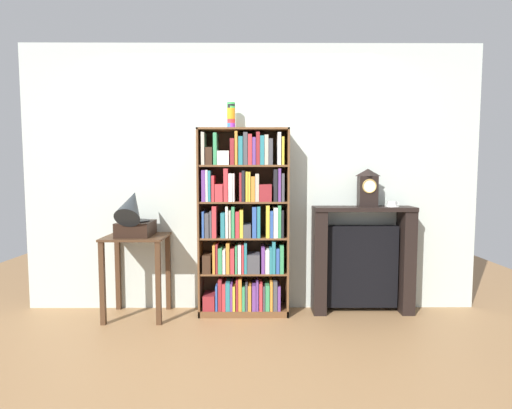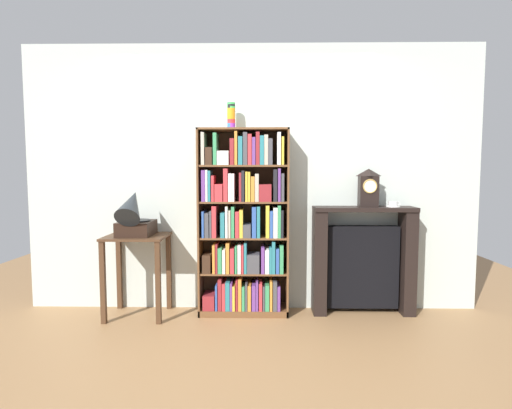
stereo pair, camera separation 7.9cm
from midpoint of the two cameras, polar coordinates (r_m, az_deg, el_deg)
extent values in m
cube|color=#997047|center=(3.92, -1.23, -15.89)|extent=(7.46, 6.40, 0.02)
cube|color=beige|center=(3.98, -0.03, 3.71)|extent=(4.46, 0.08, 2.60)
cube|color=brown|center=(3.86, -7.38, -2.55)|extent=(0.02, 0.30, 1.77)
cube|color=brown|center=(3.83, 5.06, -2.59)|extent=(0.02, 0.30, 1.77)
cube|color=#4C311C|center=(3.96, -1.11, -2.32)|extent=(0.85, 0.01, 1.77)
cube|color=brown|center=(3.81, -1.21, 10.59)|extent=(0.85, 0.30, 0.02)
cube|color=brown|center=(4.01, -1.16, -14.77)|extent=(0.85, 0.30, 0.06)
cube|color=maroon|center=(3.97, -6.03, -13.46)|extent=(0.11, 0.21, 0.14)
cube|color=#2D519E|center=(3.95, -4.97, -12.84)|extent=(0.02, 0.20, 0.24)
cube|color=maroon|center=(3.95, -4.47, -12.40)|extent=(0.03, 0.22, 0.30)
cube|color=#C63338|center=(3.96, -3.92, -12.64)|extent=(0.03, 0.24, 0.26)
cube|color=teal|center=(3.95, -3.37, -12.57)|extent=(0.04, 0.24, 0.27)
cube|color=#663884|center=(3.94, -2.89, -12.69)|extent=(0.02, 0.22, 0.26)
cube|color=gold|center=(3.95, -2.52, -12.86)|extent=(0.02, 0.22, 0.24)
cube|color=maroon|center=(3.94, -2.10, -12.48)|extent=(0.02, 0.23, 0.29)
cube|color=orange|center=(3.95, -1.66, -12.38)|extent=(0.03, 0.25, 0.30)
cube|color=#388E56|center=(3.94, -1.19, -12.91)|extent=(0.03, 0.22, 0.23)
cube|color=#424247|center=(3.93, -0.77, -12.75)|extent=(0.02, 0.22, 0.26)
cube|color=orange|center=(3.95, -0.32, -12.80)|extent=(0.03, 0.25, 0.24)
cube|color=#663884|center=(3.95, 0.28, -12.80)|extent=(0.04, 0.24, 0.24)
cube|color=#663884|center=(3.94, 0.76, -12.52)|extent=(0.02, 0.25, 0.28)
cube|color=#C63338|center=(3.92, 1.25, -12.77)|extent=(0.03, 0.20, 0.26)
cube|color=#424247|center=(3.94, 1.69, -12.89)|extent=(0.02, 0.22, 0.24)
cube|color=#388E56|center=(3.95, 2.17, -12.78)|extent=(0.04, 0.25, 0.24)
cube|color=orange|center=(3.95, 2.71, -12.52)|extent=(0.02, 0.25, 0.28)
cube|color=#424247|center=(3.93, 3.27, -12.59)|extent=(0.04, 0.22, 0.28)
cube|color=#663884|center=(3.95, 3.80, -12.87)|extent=(0.03, 0.23, 0.23)
cube|color=brown|center=(3.91, -1.17, -9.54)|extent=(0.81, 0.28, 0.02)
cube|color=#382316|center=(3.87, -6.34, -8.23)|extent=(0.08, 0.20, 0.17)
cube|color=orange|center=(3.87, -5.30, -7.52)|extent=(0.02, 0.23, 0.27)
cube|color=maroon|center=(3.88, -4.89, -7.44)|extent=(0.02, 0.25, 0.28)
cube|color=#388E56|center=(3.87, -4.44, -7.72)|extent=(0.04, 0.24, 0.24)
cube|color=white|center=(3.86, -3.90, -7.89)|extent=(0.03, 0.21, 0.22)
cube|color=orange|center=(3.84, -3.38, -7.47)|extent=(0.03, 0.20, 0.29)
cube|color=#C63338|center=(3.86, -2.74, -7.80)|extent=(0.04, 0.22, 0.24)
cube|color=#388E56|center=(3.85, -2.21, -7.64)|extent=(0.02, 0.23, 0.26)
cube|color=white|center=(3.86, -1.73, -7.56)|extent=(0.03, 0.24, 0.27)
cube|color=#C63338|center=(3.84, -1.29, -7.63)|extent=(0.02, 0.20, 0.27)
cube|color=teal|center=(3.84, -0.89, -7.45)|extent=(0.02, 0.22, 0.29)
cube|color=#424247|center=(3.84, 0.22, -8.29)|extent=(0.12, 0.19, 0.18)
cube|color=#663884|center=(3.86, 1.57, -7.70)|extent=(0.03, 0.25, 0.25)
cube|color=white|center=(3.85, 2.16, -7.89)|extent=(0.04, 0.23, 0.22)
cube|color=teal|center=(3.85, 2.64, -7.73)|extent=(0.02, 0.23, 0.25)
cube|color=teal|center=(3.84, 3.08, -7.35)|extent=(0.03, 0.22, 0.30)
cube|color=#2D519E|center=(3.86, 3.62, -7.80)|extent=(0.03, 0.24, 0.24)
cube|color=#388E56|center=(3.86, 4.18, -7.56)|extent=(0.03, 0.24, 0.27)
cube|color=brown|center=(3.84, -1.18, -4.64)|extent=(0.81, 0.28, 0.02)
cube|color=#2D519E|center=(3.82, -6.80, -2.71)|extent=(0.02, 0.22, 0.25)
cube|color=#424247|center=(3.83, -6.26, -2.82)|extent=(0.04, 0.24, 0.23)
cube|color=#424247|center=(3.81, -5.75, -2.71)|extent=(0.02, 0.21, 0.25)
cube|color=#C63338|center=(3.82, -5.24, -2.33)|extent=(0.04, 0.25, 0.29)
cube|color=teal|center=(3.81, -4.06, -2.82)|extent=(0.04, 0.24, 0.23)
cube|color=white|center=(3.80, -3.52, -2.38)|extent=(0.02, 0.23, 0.29)
cube|color=#B2A893|center=(3.79, -3.09, -2.67)|extent=(0.02, 0.22, 0.26)
cube|color=#388E56|center=(3.79, -2.64, -2.42)|extent=(0.03, 0.21, 0.29)
cube|color=#C63338|center=(3.81, -2.03, -2.72)|extent=(0.03, 0.25, 0.24)
cube|color=gold|center=(3.81, -1.46, -2.61)|extent=(0.03, 0.26, 0.26)
cube|color=#424247|center=(3.80, -0.65, -3.65)|extent=(0.07, 0.23, 0.12)
cube|color=#2D519E|center=(3.80, 0.34, -2.40)|extent=(0.04, 0.26, 0.29)
cube|color=teal|center=(3.79, 0.96, -2.39)|extent=(0.03, 0.24, 0.29)
cube|color=gold|center=(3.78, 2.24, -2.35)|extent=(0.03, 0.21, 0.30)
cube|color=#2D519E|center=(3.80, 2.76, -2.70)|extent=(0.03, 0.24, 0.25)
cube|color=white|center=(3.78, 3.34, -2.50)|extent=(0.04, 0.21, 0.28)
cube|color=#388E56|center=(3.80, 3.87, -2.31)|extent=(0.03, 0.24, 0.30)
cube|color=black|center=(3.79, 4.30, -2.67)|extent=(0.02, 0.21, 0.26)
cube|color=brown|center=(3.80, -1.19, 0.39)|extent=(0.81, 0.28, 0.02)
cube|color=#663884|center=(3.78, -6.75, 2.68)|extent=(0.04, 0.20, 0.29)
cube|color=white|center=(3.79, -6.28, 2.70)|extent=(0.02, 0.22, 0.29)
cube|color=teal|center=(3.79, -5.92, 2.66)|extent=(0.02, 0.22, 0.29)
cube|color=#C63338|center=(3.78, -5.45, 2.32)|extent=(0.02, 0.22, 0.24)
cube|color=#C63338|center=(3.76, -4.64, 1.71)|extent=(0.07, 0.19, 0.16)
cube|color=#C63338|center=(3.76, -3.66, 2.80)|extent=(0.04, 0.20, 0.30)
cube|color=white|center=(3.78, -3.00, 2.47)|extent=(0.03, 0.24, 0.26)
cube|color=white|center=(3.78, -2.55, 2.48)|extent=(0.02, 0.24, 0.26)
cube|color=maroon|center=(3.78, -1.59, 2.54)|extent=(0.02, 0.25, 0.27)
cube|color=black|center=(3.76, -1.19, 2.67)|extent=(0.03, 0.22, 0.29)
cube|color=gold|center=(3.78, -0.71, 2.61)|extent=(0.02, 0.26, 0.28)
cube|color=gold|center=(3.75, -0.35, 2.58)|extent=(0.02, 0.20, 0.27)
cube|color=orange|center=(3.77, 0.16, 2.27)|extent=(0.04, 0.25, 0.23)
cube|color=#B2A893|center=(3.77, 0.74, 2.46)|extent=(0.03, 0.24, 0.26)
cube|color=maroon|center=(3.76, 1.91, 1.70)|extent=(0.11, 0.22, 0.16)
cube|color=black|center=(3.76, 3.33, 2.75)|extent=(0.03, 0.22, 0.30)
cube|color=#663884|center=(3.76, 3.88, 2.81)|extent=(0.02, 0.22, 0.30)
cube|color=#424247|center=(3.78, 4.34, 2.48)|extent=(0.03, 0.26, 0.26)
cube|color=brown|center=(3.79, -1.20, 5.50)|extent=(0.81, 0.28, 0.02)
cube|color=#B2A893|center=(3.80, -6.82, 7.85)|extent=(0.03, 0.23, 0.30)
cube|color=#382316|center=(3.77, -6.03, 6.84)|extent=(0.06, 0.19, 0.16)
cube|color=#388E56|center=(3.79, -5.12, 7.82)|extent=(0.03, 0.24, 0.29)
cube|color=white|center=(3.75, -4.05, 6.62)|extent=(0.11, 0.18, 0.13)
cube|color=maroon|center=(3.78, -2.75, 7.46)|extent=(0.04, 0.24, 0.24)
cube|color=orange|center=(3.76, -2.20, 7.98)|extent=(0.03, 0.20, 0.31)
cube|color=teal|center=(3.78, -1.57, 7.60)|extent=(0.04, 0.25, 0.26)
cube|color=#424247|center=(3.78, -0.89, 7.89)|extent=(0.04, 0.25, 0.30)
cube|color=#C63338|center=(3.77, -0.26, 7.77)|extent=(0.04, 0.23, 0.28)
cube|color=#663884|center=(3.75, 0.31, 7.56)|extent=(0.03, 0.21, 0.25)
cube|color=maroon|center=(3.77, 0.87, 7.91)|extent=(0.03, 0.24, 0.30)
cube|color=teal|center=(3.78, 1.45, 7.65)|extent=(0.04, 0.26, 0.27)
cube|color=#B2A893|center=(3.75, 2.05, 7.73)|extent=(0.03, 0.20, 0.27)
cube|color=#424247|center=(3.76, 2.64, 7.46)|extent=(0.04, 0.22, 0.24)
cube|color=white|center=(3.78, 3.84, 7.87)|extent=(0.03, 0.25, 0.30)
cube|color=gold|center=(3.76, 4.38, 7.59)|extent=(0.02, 0.20, 0.26)
cylinder|color=purple|center=(3.85, -2.94, 11.43)|extent=(0.08, 0.08, 0.10)
cylinder|color=blue|center=(3.85, -2.95, 11.70)|extent=(0.08, 0.08, 0.10)
cylinder|color=yellow|center=(3.85, -2.94, 11.96)|extent=(0.08, 0.08, 0.10)
cylinder|color=red|center=(3.85, -2.94, 12.24)|extent=(0.08, 0.08, 0.10)
cylinder|color=blue|center=(3.86, -2.94, 12.51)|extent=(0.08, 0.08, 0.10)
cylinder|color=orange|center=(3.85, -2.95, 12.78)|extent=(0.08, 0.08, 0.10)
cylinder|color=green|center=(3.86, -2.95, 13.04)|extent=(0.08, 0.08, 0.10)
cylinder|color=black|center=(3.86, -2.96, 13.31)|extent=(0.08, 0.08, 0.10)
cylinder|color=green|center=(3.87, -2.96, 13.58)|extent=(0.08, 0.08, 0.10)
cube|color=#472D1C|center=(3.92, -16.11, -4.40)|extent=(0.56, 0.47, 0.02)
cube|color=#472D1C|center=(3.89, -20.45, -10.40)|extent=(0.04, 0.04, 0.75)
cube|color=#472D1C|center=(3.74, -13.19, -10.83)|extent=(0.04, 0.04, 0.75)
cube|color=#472D1C|center=(4.26, -18.42, -9.03)|extent=(0.04, 0.04, 0.75)
cube|color=#472D1C|center=(4.12, -11.78, -9.34)|extent=(0.04, 0.04, 0.75)
cube|color=black|center=(3.90, -16.13, -3.27)|extent=(0.30, 0.36, 0.13)
cylinder|color=black|center=(3.90, -16.15, -2.21)|extent=(0.26, 0.26, 0.01)
cylinder|color=#1E2328|center=(3.84, -16.40, -1.95)|extent=(0.03, 0.03, 0.06)
cone|color=#1E2328|center=(3.76, -16.77, -0.01)|extent=(0.23, 0.40, 0.39)
cube|color=black|center=(3.95, 15.73, -0.61)|extent=(0.96, 0.26, 0.04)
cube|color=black|center=(3.94, 9.58, -8.12)|extent=(0.12, 0.24, 0.99)
cube|color=black|center=(4.16, 21.25, -7.72)|extent=(0.12, 0.24, 0.99)
cube|color=black|center=(4.08, 15.42, -8.52)|extent=(0.68, 0.13, 0.80)
cube|color=black|center=(3.95, 16.27, 1.79)|extent=(0.18, 0.11, 0.29)
pyramid|color=black|center=(3.95, 16.33, 4.42)|extent=(0.18, 0.11, 0.07)
cylinder|color=silver|center=(3.89, 16.52, 2.52)|extent=(0.12, 0.01, 0.12)
torus|color=#B79347|center=(3.89, 16.53, 2.52)|extent=(0.13, 0.01, 0.13)
cylinder|color=white|center=(4.03, 19.48, -0.28)|extent=(0.13, 0.13, 0.01)
cylinder|color=white|center=(4.03, 19.49, 0.09)|extent=(0.09, 0.09, 0.05)
torus|color=white|center=(4.04, 20.21, 0.12)|extent=(0.04, 0.01, 0.04)
camera|label=1|loc=(0.04, -89.40, 0.05)|focal=28.04mm
camera|label=2|loc=(0.04, 90.60, -0.05)|focal=28.04mm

